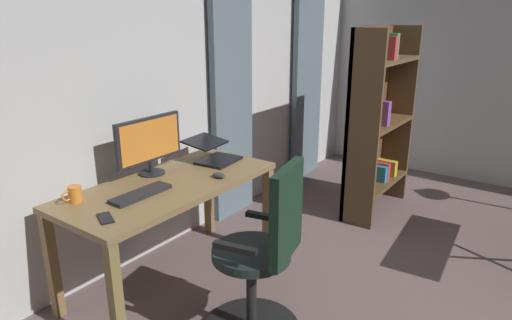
{
  "coord_description": "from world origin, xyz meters",
  "views": [
    {
      "loc": [
        2.56,
        -0.2,
        1.79
      ],
      "look_at": [
        0.51,
        -1.69,
        0.97
      ],
      "focal_mm": 31.69,
      "sensor_mm": 36.0,
      "label": 1
    }
  ],
  "objects": [
    {
      "name": "curtain_left_panel",
      "position": [
        -1.81,
        -2.67,
        1.13
      ],
      "size": [
        0.53,
        0.06,
        2.26
      ],
      "primitive_type": "cube",
      "color": "slate",
      "rests_on": "ground"
    },
    {
      "name": "desk",
      "position": [
        0.65,
        -2.29,
        0.64
      ],
      "size": [
        1.49,
        0.68,
        0.73
      ],
      "color": "olive",
      "rests_on": "ground"
    },
    {
      "name": "curtain_right_panel",
      "position": [
        -0.49,
        -2.67,
        1.13
      ],
      "size": [
        0.51,
        0.06,
        2.26
      ],
      "primitive_type": "cube",
      "color": "slate",
      "rests_on": "ground"
    },
    {
      "name": "laptop",
      "position": [
        0.13,
        -2.35,
        0.79
      ],
      "size": [
        0.34,
        0.39,
        0.16
      ],
      "rotation": [
        0.0,
        0.0,
        0.11
      ],
      "color": "black",
      "rests_on": "desk"
    },
    {
      "name": "cell_phone_face_up",
      "position": [
        1.24,
        -2.16,
        0.74
      ],
      "size": [
        0.12,
        0.16,
        0.01
      ],
      "primitive_type": "cube",
      "rotation": [
        0.0,
        0.0,
        -0.43
      ],
      "color": "black",
      "rests_on": "desk"
    },
    {
      "name": "bookshelf",
      "position": [
        -1.32,
        -1.67,
        0.86
      ],
      "size": [
        0.89,
        0.3,
        1.68
      ],
      "color": "brown",
      "rests_on": "ground"
    },
    {
      "name": "computer_mouse",
      "position": [
        0.39,
        -2.08,
        0.75
      ],
      "size": [
        0.06,
        0.1,
        0.04
      ],
      "primitive_type": "ellipsoid",
      "color": "#333338",
      "rests_on": "desk"
    },
    {
      "name": "back_room_partition",
      "position": [
        0.0,
        -2.78,
        1.33
      ],
      "size": [
        5.51,
        0.1,
        2.66
      ],
      "primitive_type": "cube",
      "color": "silver",
      "rests_on": "ground"
    },
    {
      "name": "computer_monitor",
      "position": [
        0.6,
        -2.51,
        0.96
      ],
      "size": [
        0.54,
        0.18,
        0.4
      ],
      "color": "#232328",
      "rests_on": "desk"
    },
    {
      "name": "mug_coffee",
      "position": [
        1.2,
        -2.5,
        0.78
      ],
      "size": [
        0.12,
        0.08,
        0.1
      ],
      "color": "orange",
      "rests_on": "desk"
    },
    {
      "name": "office_chair",
      "position": [
        0.77,
        -1.45,
        0.49
      ],
      "size": [
        0.56,
        0.56,
        1.06
      ],
      "rotation": [
        0.0,
        0.0,
        3.36
      ],
      "color": "black",
      "rests_on": "ground"
    },
    {
      "name": "computer_keyboard",
      "position": [
        0.91,
        -2.26,
        0.75
      ],
      "size": [
        0.4,
        0.12,
        0.02
      ],
      "primitive_type": "cube",
      "color": "#232328",
      "rests_on": "desk"
    }
  ]
}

